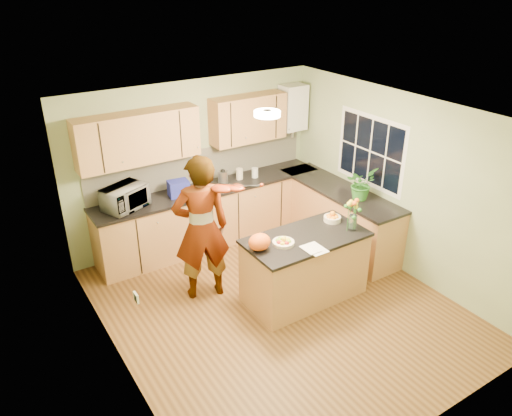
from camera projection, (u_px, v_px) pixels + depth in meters
floor at (278, 307)px, 6.40m from camera, size 4.50×4.50×0.00m
ceiling at (283, 116)px, 5.30m from camera, size 4.00×4.50×0.02m
wall_back at (195, 163)px, 7.55m from camera, size 4.00×0.02×2.50m
wall_front at (436, 325)px, 4.15m from camera, size 4.00×0.02×2.50m
wall_left at (113, 271)px, 4.88m from camera, size 0.02×4.50×2.50m
wall_right at (400, 184)px, 6.82m from camera, size 0.02×4.50×2.50m
back_counter at (212, 215)px, 7.71m from camera, size 3.64×0.62×0.94m
right_counter at (338, 217)px, 7.66m from camera, size 0.62×2.24×0.94m
splashback at (201, 165)px, 7.61m from camera, size 3.60×0.02×0.52m
upper_cabinets at (187, 129)px, 7.07m from camera, size 3.20×0.34×0.70m
boiler at (293, 108)px, 7.97m from camera, size 0.40×0.30×0.86m
window_right at (370, 151)px, 7.14m from camera, size 0.01×1.30×1.05m
light_switch at (136, 298)px, 4.41m from camera, size 0.02×0.09×0.09m
ceiling_lamp at (267, 114)px, 5.54m from camera, size 0.30×0.30×0.07m
peninsula_island at (305, 267)px, 6.42m from camera, size 1.57×0.80×0.90m
fruit_dish at (283, 241)px, 6.04m from camera, size 0.27×0.27×0.09m
orange_bowl at (332, 217)px, 6.58m from camera, size 0.23×0.23×0.13m
flower_vase at (354, 209)px, 6.24m from camera, size 0.25×0.25×0.46m
orange_bag at (260, 242)px, 5.89m from camera, size 0.33×0.30×0.21m
papers at (315, 249)px, 5.94m from camera, size 0.21×0.29×0.01m
violinist at (201, 229)px, 6.24m from camera, size 0.81×0.64×1.95m
violin at (222, 188)px, 5.92m from camera, size 0.68×0.59×0.17m
microwave at (125, 198)px, 6.78m from camera, size 0.69×0.59×0.32m
blue_box at (178, 188)px, 7.18m from camera, size 0.31×0.25×0.23m
kettle at (223, 177)px, 7.55m from camera, size 0.15×0.15×0.28m
jar_cream at (239, 174)px, 7.76m from camera, size 0.12×0.12×0.17m
jar_white at (255, 173)px, 7.82m from camera, size 0.13×0.13×0.15m
potted_plant at (361, 184)px, 7.04m from camera, size 0.49×0.45×0.46m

